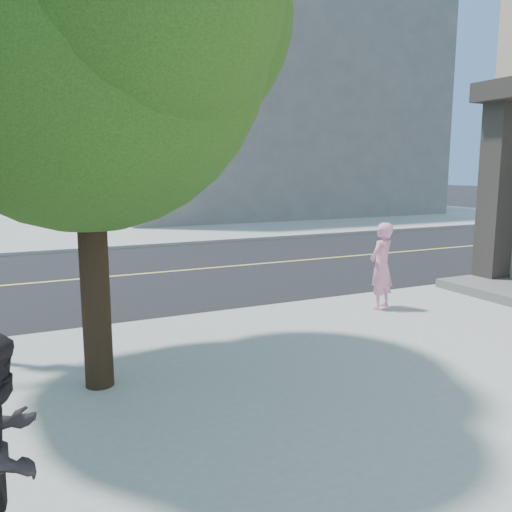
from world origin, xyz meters
TOP-DOWN VIEW (x-y plane):
  - ground at (0.00, 0.00)m, footprint 140.00×140.00m
  - road_ew at (0.00, 4.50)m, footprint 140.00×9.00m
  - sidewalk_ne at (13.50, 21.50)m, footprint 29.00×25.00m
  - filler_ne at (14.00, 22.00)m, footprint 18.00×16.00m
  - man_on_phone at (6.19, -1.09)m, footprint 0.67×0.56m
  - pedestrian at (0.00, -5.10)m, footprint 0.88×0.94m

SIDE VIEW (x-z plane):
  - ground at x=0.00m, z-range 0.00..0.00m
  - road_ew at x=0.00m, z-range 0.00..0.01m
  - sidewalk_ne at x=13.50m, z-range 0.00..0.12m
  - pedestrian at x=0.00m, z-range 0.12..1.66m
  - man_on_phone at x=6.19m, z-range 0.12..1.69m
  - filler_ne at x=14.00m, z-range 0.12..14.12m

